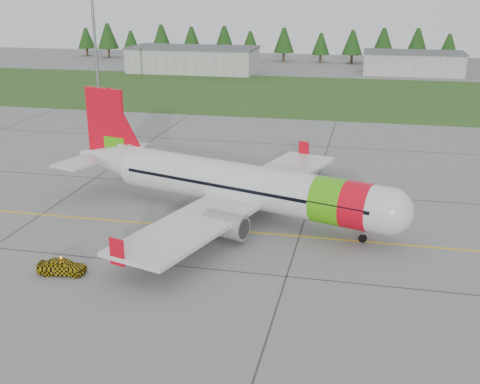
# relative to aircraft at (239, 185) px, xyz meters

# --- Properties ---
(ground) EXTENTS (320.00, 320.00, 0.00)m
(ground) POSITION_rel_aircraft_xyz_m (-3.73, -11.58, -3.17)
(ground) COLOR gray
(ground) RESTS_ON ground
(aircraft) EXTENTS (35.28, 33.37, 10.99)m
(aircraft) POSITION_rel_aircraft_xyz_m (0.00, 0.00, 0.00)
(aircraft) COLOR silver
(aircraft) RESTS_ON ground
(follow_me_car) EXTENTS (1.43, 1.63, 3.72)m
(follow_me_car) POSITION_rel_aircraft_xyz_m (-10.55, -14.76, -1.31)
(follow_me_car) COLOR gold
(follow_me_car) RESTS_ON ground
(service_van) EXTENTS (1.46, 1.38, 4.09)m
(service_van) POSITION_rel_aircraft_xyz_m (-32.77, 41.17, -1.12)
(service_van) COLOR white
(service_van) RESTS_ON ground
(grass_strip) EXTENTS (320.00, 50.00, 0.03)m
(grass_strip) POSITION_rel_aircraft_xyz_m (-3.73, 70.42, -3.16)
(grass_strip) COLOR #30561E
(grass_strip) RESTS_ON ground
(taxi_guideline) EXTENTS (120.00, 0.25, 0.02)m
(taxi_guideline) POSITION_rel_aircraft_xyz_m (-3.73, -3.58, -3.16)
(taxi_guideline) COLOR gold
(taxi_guideline) RESTS_ON ground
(hangar_west) EXTENTS (32.00, 14.00, 6.00)m
(hangar_west) POSITION_rel_aircraft_xyz_m (-33.73, 98.42, -0.17)
(hangar_west) COLOR #A8A8A3
(hangar_west) RESTS_ON ground
(hangar_east) EXTENTS (24.00, 12.00, 5.20)m
(hangar_east) POSITION_rel_aircraft_xyz_m (21.27, 106.42, -0.57)
(hangar_east) COLOR #A8A8A3
(hangar_east) RESTS_ON ground
(floodlight_mast) EXTENTS (0.50, 0.50, 20.00)m
(floodlight_mast) POSITION_rel_aircraft_xyz_m (-35.73, 46.42, 6.83)
(floodlight_mast) COLOR slate
(floodlight_mast) RESTS_ON ground
(treeline) EXTENTS (160.00, 8.00, 10.00)m
(treeline) POSITION_rel_aircraft_xyz_m (-3.73, 126.42, 1.83)
(treeline) COLOR #1C3F14
(treeline) RESTS_ON ground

